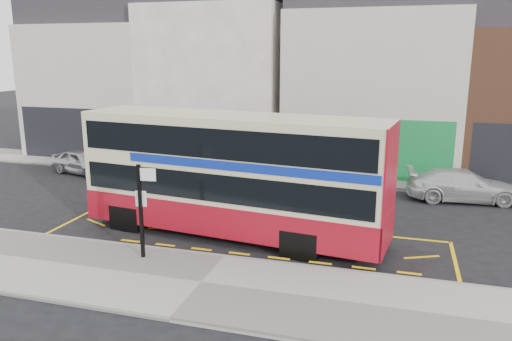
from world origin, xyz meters
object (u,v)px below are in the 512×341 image
(car_silver, at_px, (83,162))
(double_decker_bus, at_px, (233,174))
(street_tree_left, at_px, (57,90))
(bus_stop_post, at_px, (142,202))
(car_grey, at_px, (289,171))
(street_tree_right, at_px, (447,115))
(car_white, at_px, (463,185))

(car_silver, bearing_deg, double_decker_bus, -105.75)
(double_decker_bus, relative_size, street_tree_left, 1.82)
(car_silver, bearing_deg, bus_stop_post, -121.35)
(car_silver, distance_m, street_tree_left, 6.61)
(double_decker_bus, relative_size, bus_stop_post, 3.73)
(car_silver, xyz_separation_m, car_grey, (11.17, 0.93, 0.05))
(street_tree_right, bearing_deg, bus_stop_post, -125.56)
(bus_stop_post, bearing_deg, car_silver, 126.82)
(street_tree_left, bearing_deg, car_white, -8.36)
(car_white, xyz_separation_m, street_tree_right, (-0.63, 3.55, 2.65))
(bus_stop_post, distance_m, car_white, 14.29)
(bus_stop_post, height_order, car_silver, bus_stop_post)
(car_silver, distance_m, street_tree_right, 19.11)
(street_tree_left, bearing_deg, car_silver, -42.33)
(car_silver, xyz_separation_m, car_white, (19.14, 0.35, 0.04))
(street_tree_left, bearing_deg, car_grey, -10.53)
(bus_stop_post, distance_m, car_silver, 13.11)
(car_grey, bearing_deg, car_silver, 103.96)
(street_tree_right, bearing_deg, car_grey, -157.95)
(car_grey, xyz_separation_m, street_tree_left, (-15.32, 2.85, 3.45))
(car_white, height_order, street_tree_left, street_tree_left)
(car_white, relative_size, street_tree_left, 0.79)
(double_decker_bus, relative_size, car_silver, 2.88)
(car_silver, bearing_deg, street_tree_left, 63.30)
(bus_stop_post, height_order, car_grey, bus_stop_post)
(bus_stop_post, bearing_deg, street_tree_right, 48.23)
(street_tree_left, height_order, street_tree_right, street_tree_left)
(double_decker_bus, distance_m, car_silver, 12.80)
(car_grey, bearing_deg, car_white, -84.92)
(car_grey, bearing_deg, double_decker_bus, -173.36)
(street_tree_left, relative_size, street_tree_right, 1.24)
(double_decker_bus, bearing_deg, car_white, 46.86)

